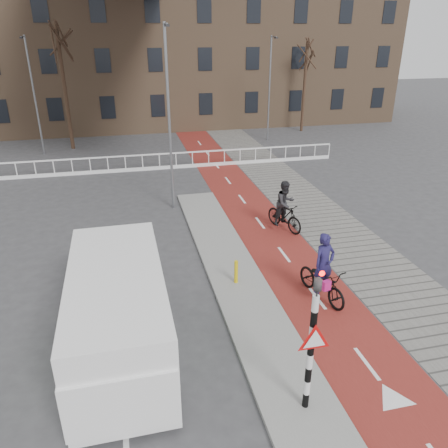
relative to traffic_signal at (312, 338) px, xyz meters
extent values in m
plane|color=#38383A|center=(0.60, 2.02, -1.99)|extent=(120.00, 120.00, 0.00)
cube|color=maroon|center=(2.10, 12.02, -1.98)|extent=(2.50, 60.00, 0.01)
cube|color=slate|center=(4.90, 12.02, -1.98)|extent=(3.00, 60.00, 0.01)
cube|color=gray|center=(-0.10, 6.02, -1.93)|extent=(1.80, 16.00, 0.12)
cylinder|color=black|center=(0.00, 0.02, -0.43)|extent=(0.14, 0.14, 2.88)
imported|color=black|center=(0.00, 0.02, 1.41)|extent=(0.13, 0.16, 0.80)
cylinder|color=#FF0C05|center=(0.00, -0.12, 1.59)|extent=(0.11, 0.02, 0.11)
cylinder|color=gold|center=(-0.20, 5.36, -1.47)|extent=(0.12, 0.12, 0.79)
imported|color=black|center=(2.22, 4.06, -1.42)|extent=(1.24, 2.26, 1.12)
imported|color=#1E1948|center=(2.22, 4.06, -0.76)|extent=(0.81, 0.63, 1.96)
cube|color=#BF1A73|center=(2.09, 3.52, -1.20)|extent=(0.28, 0.22, 0.30)
imported|color=black|center=(2.87, 9.17, -1.38)|extent=(1.29, 2.07, 1.20)
imported|color=black|center=(2.87, 9.17, -0.80)|extent=(1.12, 1.01, 1.89)
cube|color=white|center=(-3.89, 2.82, -0.69)|extent=(2.30, 5.65, 2.25)
cube|color=#1C821C|center=(-5.02, 2.82, -0.79)|extent=(0.05, 3.61, 0.55)
cube|color=#1C821C|center=(-2.75, 2.82, -0.79)|extent=(0.05, 3.61, 0.55)
cube|color=black|center=(-3.89, 0.35, -0.29)|extent=(2.03, 0.07, 0.90)
cylinder|color=black|center=(-4.83, 0.89, -1.60)|extent=(0.29, 0.79, 0.79)
cylinder|color=black|center=(-2.91, 0.91, -1.60)|extent=(0.29, 0.79, 0.79)
cylinder|color=black|center=(-4.86, 4.72, -1.60)|extent=(0.29, 0.79, 0.79)
cylinder|color=black|center=(-2.94, 4.74, -1.60)|extent=(0.29, 0.79, 0.79)
cube|color=silver|center=(-4.40, 19.02, -1.04)|extent=(28.00, 0.08, 0.08)
cube|color=silver|center=(-4.40, 19.02, -1.89)|extent=(28.00, 0.10, 0.20)
cube|color=#7F6047|center=(-2.40, 34.02, 4.01)|extent=(46.00, 10.00, 12.00)
cylinder|color=black|center=(-6.90, 25.50, 2.07)|extent=(0.25, 0.25, 8.13)
cylinder|color=black|center=(11.11, 27.34, 1.46)|extent=(0.23, 0.23, 6.89)
cylinder|color=slate|center=(-1.36, 12.69, 2.02)|extent=(0.12, 0.12, 8.02)
cylinder|color=slate|center=(-8.69, 24.35, 1.72)|extent=(0.12, 0.12, 7.43)
cylinder|color=slate|center=(7.35, 24.91, 1.69)|extent=(0.12, 0.12, 7.35)
camera|label=1|loc=(-3.38, -6.56, 5.75)|focal=35.00mm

